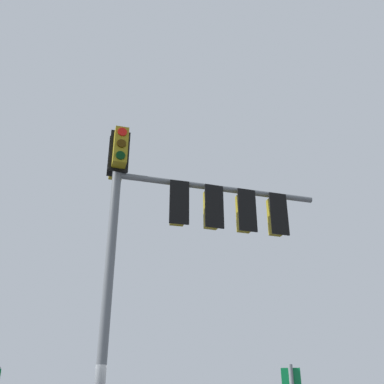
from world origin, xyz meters
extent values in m
cylinder|color=slate|center=(-0.44, -0.55, 3.50)|extent=(0.20, 0.20, 6.99)
cylinder|color=slate|center=(1.73, 0.48, 6.45)|extent=(4.39, 2.19, 0.14)
cube|color=olive|center=(-0.57, -0.28, 7.00)|extent=(0.40, 0.40, 0.90)
cube|color=black|center=(-0.49, -0.43, 7.00)|extent=(0.41, 0.23, 1.04)
cylinder|color=red|center=(-0.64, -0.13, 7.30)|extent=(0.19, 0.11, 0.20)
cylinder|color=#3C2703|center=(-0.64, -0.13, 7.00)|extent=(0.19, 0.11, 0.20)
cylinder|color=black|center=(-0.64, -0.13, 6.70)|extent=(0.19, 0.11, 0.20)
cube|color=olive|center=(-0.31, -0.82, 7.00)|extent=(0.40, 0.40, 0.90)
cube|color=black|center=(-0.38, -0.67, 7.00)|extent=(0.41, 0.23, 1.04)
cylinder|color=red|center=(-0.24, -0.97, 7.30)|extent=(0.19, 0.11, 0.20)
cylinder|color=#3C2703|center=(-0.24, -0.97, 7.00)|extent=(0.19, 0.11, 0.20)
cylinder|color=black|center=(-0.24, -0.97, 6.70)|extent=(0.19, 0.11, 0.20)
cube|color=olive|center=(0.83, 0.05, 5.90)|extent=(0.39, 0.39, 0.90)
cube|color=black|center=(0.89, -0.11, 5.90)|extent=(0.42, 0.21, 1.04)
cylinder|color=red|center=(0.76, 0.20, 6.20)|extent=(0.20, 0.11, 0.20)
cylinder|color=#3C2703|center=(0.76, 0.20, 5.90)|extent=(0.20, 0.11, 0.20)
cylinder|color=black|center=(0.76, 0.20, 5.60)|extent=(0.20, 0.11, 0.20)
cube|color=olive|center=(1.55, 0.39, 5.90)|extent=(0.41, 0.41, 0.90)
cube|color=black|center=(1.63, 0.24, 5.90)|extent=(0.41, 0.24, 1.04)
cylinder|color=red|center=(1.47, 0.54, 6.20)|extent=(0.19, 0.12, 0.20)
cylinder|color=#3C2703|center=(1.47, 0.54, 5.90)|extent=(0.19, 0.12, 0.20)
cylinder|color=black|center=(1.47, 0.54, 5.60)|extent=(0.19, 0.12, 0.20)
cube|color=olive|center=(2.27, 0.74, 5.90)|extent=(0.40, 0.40, 0.90)
cube|color=black|center=(2.35, 0.59, 5.90)|extent=(0.41, 0.24, 1.04)
cylinder|color=red|center=(2.19, 0.88, 6.20)|extent=(0.19, 0.12, 0.20)
cylinder|color=#3C2703|center=(2.19, 0.88, 5.90)|extent=(0.19, 0.12, 0.20)
cylinder|color=black|center=(2.19, 0.88, 5.60)|extent=(0.19, 0.12, 0.20)
cube|color=olive|center=(2.99, 1.08, 5.90)|extent=(0.40, 0.40, 0.90)
cube|color=black|center=(3.07, 0.93, 5.90)|extent=(0.41, 0.23, 1.04)
cylinder|color=red|center=(2.92, 1.23, 6.20)|extent=(0.19, 0.12, 0.20)
cylinder|color=#3C2703|center=(2.92, 1.23, 5.90)|extent=(0.19, 0.12, 0.20)
cylinder|color=black|center=(2.92, 1.23, 5.60)|extent=(0.19, 0.12, 0.20)
cube|color=white|center=(-3.70, 1.58, 2.44)|extent=(0.17, 0.27, 0.33)
cube|color=#0C7238|center=(2.94, -1.19, 2.14)|extent=(0.30, 0.04, 0.43)
cube|color=white|center=(2.94, -1.17, 2.14)|extent=(0.24, 0.02, 0.37)
camera|label=1|loc=(2.68, -9.04, 1.72)|focal=42.50mm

